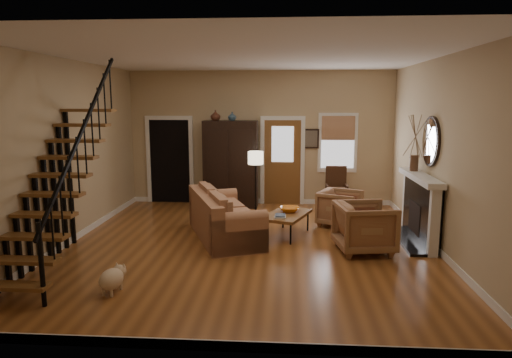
# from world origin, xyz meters

# --- Properties ---
(room) EXTENTS (7.00, 7.33, 3.30)m
(room) POSITION_xyz_m (-0.41, 1.76, 1.51)
(room) COLOR brown
(room) RESTS_ON ground
(staircase) EXTENTS (0.94, 2.80, 3.20)m
(staircase) POSITION_xyz_m (-2.78, -1.30, 1.60)
(staircase) COLOR brown
(staircase) RESTS_ON ground
(fireplace) EXTENTS (0.33, 1.95, 2.30)m
(fireplace) POSITION_xyz_m (3.13, 0.50, 0.74)
(fireplace) COLOR black
(fireplace) RESTS_ON ground
(armoire) EXTENTS (1.30, 0.60, 2.10)m
(armoire) POSITION_xyz_m (-0.70, 3.15, 1.05)
(armoire) COLOR black
(armoire) RESTS_ON ground
(vase_a) EXTENTS (0.24, 0.24, 0.25)m
(vase_a) POSITION_xyz_m (-1.05, 3.05, 2.22)
(vase_a) COLOR #4C2619
(vase_a) RESTS_ON armoire
(vase_b) EXTENTS (0.20, 0.20, 0.21)m
(vase_b) POSITION_xyz_m (-0.65, 3.05, 2.21)
(vase_b) COLOR #334C60
(vase_b) RESTS_ON armoire
(sofa) EXTENTS (1.74, 2.47, 0.84)m
(sofa) POSITION_xyz_m (-0.50, 0.50, 0.42)
(sofa) COLOR #A86F4C
(sofa) RESTS_ON ground
(coffee_table) EXTENTS (1.02, 1.30, 0.44)m
(coffee_table) POSITION_xyz_m (0.67, 0.70, 0.22)
(coffee_table) COLOR brown
(coffee_table) RESTS_ON ground
(bowl) EXTENTS (0.39, 0.39, 0.10)m
(bowl) POSITION_xyz_m (0.72, 0.85, 0.48)
(bowl) COLOR orange
(bowl) RESTS_ON coffee_table
(books) EXTENTS (0.21, 0.28, 0.05)m
(books) POSITION_xyz_m (0.55, 0.40, 0.46)
(books) COLOR beige
(books) RESTS_ON coffee_table
(armchair_left) EXTENTS (1.07, 1.05, 0.86)m
(armchair_left) POSITION_xyz_m (2.00, -0.16, 0.43)
(armchair_left) COLOR brown
(armchair_left) RESTS_ON ground
(armchair_right) EXTENTS (1.07, 1.06, 0.74)m
(armchair_right) POSITION_xyz_m (1.77, 1.50, 0.37)
(armchair_right) COLOR brown
(armchair_right) RESTS_ON ground
(floor_lamp) EXTENTS (0.36, 0.36, 1.47)m
(floor_lamp) POSITION_xyz_m (-0.02, 2.08, 0.74)
(floor_lamp) COLOR black
(floor_lamp) RESTS_ON ground
(side_chair) EXTENTS (0.54, 0.54, 1.02)m
(side_chair) POSITION_xyz_m (1.85, 2.95, 0.51)
(side_chair) COLOR #3A2112
(side_chair) RESTS_ON ground
(dog) EXTENTS (0.36, 0.52, 0.35)m
(dog) POSITION_xyz_m (-1.67, -2.15, 0.17)
(dog) COLOR beige
(dog) RESTS_ON ground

